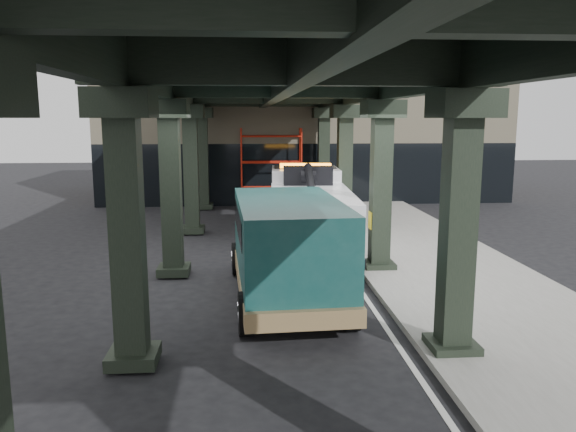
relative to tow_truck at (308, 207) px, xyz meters
name	(u,v)px	position (x,y,z in m)	size (l,w,h in m)	color
ground	(297,294)	(-0.86, -5.23, -1.44)	(90.00, 90.00, 0.00)	black
sidewalk	(441,268)	(3.64, -3.23, -1.37)	(5.00, 40.00, 0.15)	gray
lane_stripe	(348,272)	(0.84, -3.23, -1.44)	(0.12, 38.00, 0.01)	silver
viaduct	(277,83)	(-1.26, -3.23, 4.02)	(7.40, 32.00, 6.40)	black
building	(300,126)	(1.14, 14.77, 2.56)	(22.00, 10.00, 8.00)	#C6B793
scaffolding	(271,166)	(-0.86, 9.42, 0.66)	(3.08, 0.88, 4.00)	red
tow_truck	(308,207)	(0.00, 0.00, 0.00)	(3.05, 9.15, 2.96)	black
towed_van	(287,247)	(-1.18, -5.81, -0.04)	(2.86, 6.53, 2.60)	#124240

